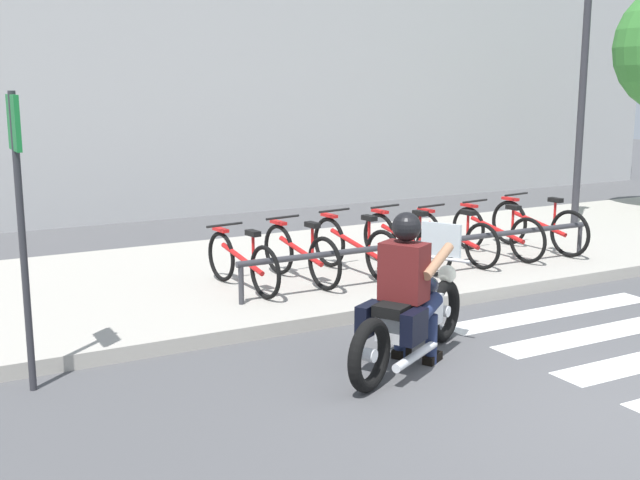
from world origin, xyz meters
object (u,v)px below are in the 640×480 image
(bicycle_3, at_px, (405,241))
(motorcycle, at_px, (411,316))
(rider, at_px, (408,279))
(bicycle_6, at_px, (538,226))
(bicycle_1, at_px, (301,254))
(street_sign, at_px, (19,190))
(bicycle_0, at_px, (242,262))
(bicycle_2, at_px, (355,247))
(bicycle_5, at_px, (497,232))
(street_lamp, at_px, (584,71))
(bicycle_4, at_px, (453,237))
(bike_rack, at_px, (431,244))

(bicycle_3, bearing_deg, motorcycle, -123.50)
(bicycle_3, bearing_deg, rider, -124.18)
(rider, relative_size, bicycle_6, 0.83)
(bicycle_6, bearing_deg, motorcycle, -146.76)
(motorcycle, bearing_deg, bicycle_1, 85.09)
(street_sign, bearing_deg, bicycle_3, 18.65)
(bicycle_6, xyz_separation_m, street_sign, (-7.22, -1.66, 1.19))
(motorcycle, distance_m, bicycle_0, 2.71)
(bicycle_2, xyz_separation_m, bicycle_6, (3.06, -0.00, 0.00))
(bicycle_2, distance_m, bicycle_3, 0.77)
(bicycle_2, relative_size, bicycle_5, 1.03)
(bicycle_0, bearing_deg, bicycle_1, -0.05)
(bicycle_2, bearing_deg, street_lamp, 13.73)
(rider, xyz_separation_m, bicycle_3, (1.83, 2.69, -0.31))
(motorcycle, height_order, bicycle_3, motorcycle)
(bicycle_0, xyz_separation_m, street_lamp, (6.60, 1.24, 2.22))
(bicycle_5, relative_size, street_sign, 0.68)
(bicycle_3, distance_m, street_sign, 5.33)
(bicycle_5, bearing_deg, bicycle_4, 179.99)
(bicycle_3, bearing_deg, bicycle_1, 180.00)
(bicycle_3, relative_size, bicycle_6, 0.98)
(motorcycle, distance_m, bike_rack, 2.75)
(bicycle_5, relative_size, street_lamp, 0.38)
(bicycle_6, height_order, bike_rack, bicycle_6)
(bicycle_3, height_order, bicycle_5, bicycle_3)
(bicycle_0, xyz_separation_m, bicycle_4, (3.06, 0.00, -0.00))
(bicycle_0, height_order, street_sign, street_sign)
(bicycle_5, relative_size, bike_rack, 0.33)
(bicycle_1, xyz_separation_m, street_lamp, (5.83, 1.24, 2.21))
(bicycle_1, relative_size, bicycle_5, 0.95)
(bicycle_0, relative_size, bicycle_1, 1.00)
(bicycle_5, xyz_separation_m, street_sign, (-6.46, -1.66, 1.21))
(bicycle_5, bearing_deg, street_lamp, 24.07)
(bicycle_2, distance_m, bicycle_6, 3.06)
(bicycle_2, relative_size, bicycle_6, 1.00)
(street_sign, bearing_deg, motorcycle, -17.47)
(motorcycle, bearing_deg, bicycle_3, 56.50)
(bicycle_1, distance_m, bicycle_5, 3.06)
(bicycle_4, height_order, bike_rack, bicycle_4)
(bicycle_1, bearing_deg, rider, -96.31)
(bicycle_4, relative_size, street_lamp, 0.37)
(bicycle_1, height_order, bicycle_2, bicycle_2)
(bicycle_2, distance_m, bike_rack, 0.95)
(bicycle_5, height_order, street_lamp, street_lamp)
(rider, relative_size, bicycle_0, 0.90)
(street_sign, bearing_deg, bike_rack, 12.69)
(bicycle_4, distance_m, bike_rack, 0.95)
(street_lamp, bearing_deg, rider, -147.32)
(rider, height_order, street_lamp, street_lamp)
(bicycle_4, relative_size, bicycle_5, 0.98)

